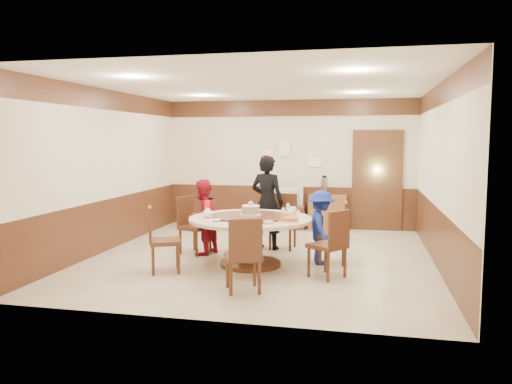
% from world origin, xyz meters
% --- Properties ---
extents(room, '(6.00, 6.04, 2.84)m').
position_xyz_m(room, '(0.01, 0.01, 1.08)').
color(room, beige).
rests_on(room, ground).
extents(banquet_table, '(1.88, 1.88, 0.78)m').
position_xyz_m(banquet_table, '(-0.06, -0.59, 0.53)').
color(banquet_table, '#4A2717').
rests_on(banquet_table, ground).
extents(chair_0, '(0.47, 0.46, 0.97)m').
position_xyz_m(chair_0, '(1.18, -0.17, 0.30)').
color(chair_0, '#4A2717').
rests_on(chair_0, ground).
extents(chair_1, '(0.48, 0.49, 0.97)m').
position_xyz_m(chair_1, '(0.24, 0.72, 0.30)').
color(chair_1, '#4A2717').
rests_on(chair_1, ground).
extents(chair_2, '(0.58, 0.57, 0.97)m').
position_xyz_m(chair_2, '(-1.18, 0.02, 0.30)').
color(chair_2, '#4A2717').
rests_on(chair_2, ground).
extents(chair_3, '(0.59, 0.58, 0.97)m').
position_xyz_m(chair_3, '(-1.22, -1.23, 0.30)').
color(chair_3, '#4A2717').
rests_on(chair_3, ground).
extents(chair_4, '(0.57, 0.58, 0.97)m').
position_xyz_m(chair_4, '(0.16, -1.91, 0.30)').
color(chair_4, '#4A2717').
rests_on(chair_4, ground).
extents(chair_5, '(0.62, 0.62, 0.97)m').
position_xyz_m(chair_5, '(1.17, -1.02, 0.30)').
color(chair_5, '#4A2717').
rests_on(chair_5, ground).
extents(person_standing, '(0.69, 0.54, 1.67)m').
position_xyz_m(person_standing, '(-0.03, 0.64, 0.84)').
color(person_standing, black).
rests_on(person_standing, ground).
extents(person_red, '(0.66, 0.74, 1.27)m').
position_xyz_m(person_red, '(-1.02, -0.03, 0.64)').
color(person_red, '#A61625').
rests_on(person_red, ground).
extents(person_blue, '(0.60, 0.83, 1.15)m').
position_xyz_m(person_blue, '(0.99, -0.25, 0.58)').
color(person_blue, navy).
rests_on(person_blue, ground).
extents(birthday_cake, '(0.33, 0.33, 0.22)m').
position_xyz_m(birthday_cake, '(-0.06, -0.54, 0.86)').
color(birthday_cake, white).
rests_on(birthday_cake, banquet_table).
extents(teapot_left, '(0.17, 0.15, 0.13)m').
position_xyz_m(teapot_left, '(-0.69, -0.74, 0.81)').
color(teapot_left, white).
rests_on(teapot_left, banquet_table).
extents(teapot_right, '(0.17, 0.15, 0.13)m').
position_xyz_m(teapot_right, '(0.54, -0.32, 0.81)').
color(teapot_right, white).
rests_on(teapot_right, banquet_table).
extents(bowl_0, '(0.14, 0.14, 0.03)m').
position_xyz_m(bowl_0, '(-0.62, -0.22, 0.77)').
color(bowl_0, white).
rests_on(bowl_0, banquet_table).
extents(bowl_1, '(0.14, 0.14, 0.04)m').
position_xyz_m(bowl_1, '(0.32, -1.10, 0.77)').
color(bowl_1, white).
rests_on(bowl_1, banquet_table).
extents(bowl_2, '(0.14, 0.14, 0.03)m').
position_xyz_m(bowl_2, '(-0.45, -1.09, 0.77)').
color(bowl_2, white).
rests_on(bowl_2, banquet_table).
extents(bowl_3, '(0.14, 0.14, 0.04)m').
position_xyz_m(bowl_3, '(0.59, -0.70, 0.77)').
color(bowl_3, white).
rests_on(bowl_3, banquet_table).
extents(bowl_4, '(0.16, 0.16, 0.04)m').
position_xyz_m(bowl_4, '(-0.73, -0.46, 0.77)').
color(bowl_4, white).
rests_on(bowl_4, banquet_table).
extents(saucer_near, '(0.18, 0.18, 0.01)m').
position_xyz_m(saucer_near, '(-0.31, -1.24, 0.76)').
color(saucer_near, white).
rests_on(saucer_near, banquet_table).
extents(saucer_far, '(0.18, 0.18, 0.01)m').
position_xyz_m(saucer_far, '(0.39, -0.09, 0.76)').
color(saucer_far, white).
rests_on(saucer_far, banquet_table).
extents(shrimp_platter, '(0.30, 0.20, 0.06)m').
position_xyz_m(shrimp_platter, '(0.59, -0.91, 0.78)').
color(shrimp_platter, white).
rests_on(shrimp_platter, banquet_table).
extents(bottle_0, '(0.06, 0.06, 0.16)m').
position_xyz_m(bottle_0, '(0.47, -0.68, 0.83)').
color(bottle_0, silver).
rests_on(bottle_0, banquet_table).
extents(bottle_1, '(0.06, 0.06, 0.16)m').
position_xyz_m(bottle_1, '(0.62, -0.53, 0.83)').
color(bottle_1, silver).
rests_on(bottle_1, banquet_table).
extents(bottle_2, '(0.06, 0.06, 0.16)m').
position_xyz_m(bottle_2, '(0.46, -0.15, 0.83)').
color(bottle_2, silver).
rests_on(bottle_2, banquet_table).
extents(tv_stand, '(0.85, 0.45, 0.50)m').
position_xyz_m(tv_stand, '(-0.03, 2.75, 0.25)').
color(tv_stand, '#4A2717').
rests_on(tv_stand, ground).
extents(television, '(0.73, 0.14, 0.42)m').
position_xyz_m(television, '(-0.03, 2.75, 0.71)').
color(television, gray).
rests_on(television, tv_stand).
extents(side_cabinet, '(0.80, 0.40, 0.75)m').
position_xyz_m(side_cabinet, '(0.88, 2.78, 0.38)').
color(side_cabinet, brown).
rests_on(side_cabinet, ground).
extents(thermos, '(0.15, 0.15, 0.38)m').
position_xyz_m(thermos, '(0.80, 2.78, 0.94)').
color(thermos, silver).
rests_on(thermos, side_cabinet).
extents(notice_left, '(0.25, 0.00, 0.35)m').
position_xyz_m(notice_left, '(-0.10, 2.96, 1.75)').
color(notice_left, white).
rests_on(notice_left, room).
extents(notice_right, '(0.30, 0.00, 0.22)m').
position_xyz_m(notice_right, '(0.55, 2.96, 1.45)').
color(notice_right, white).
rests_on(notice_right, room).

